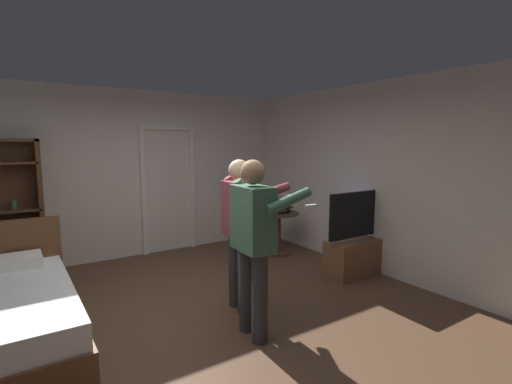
# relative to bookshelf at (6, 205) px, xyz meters

# --- Properties ---
(ground_plane) EXTENTS (6.11, 6.11, 0.00)m
(ground_plane) POSITION_rel_bookshelf_xyz_m (1.57, -2.50, -1.02)
(ground_plane) COLOR brown
(wall_back) EXTENTS (5.79, 0.12, 2.68)m
(wall_back) POSITION_rel_bookshelf_xyz_m (1.57, 0.23, 0.32)
(wall_back) COLOR silver
(wall_back) RESTS_ON ground_plane
(wall_right) EXTENTS (0.12, 5.57, 2.68)m
(wall_right) POSITION_rel_bookshelf_xyz_m (4.40, -2.50, 0.32)
(wall_right) COLOR silver
(wall_right) RESTS_ON ground_plane
(doorway_frame) EXTENTS (0.93, 0.08, 2.13)m
(doorway_frame) POSITION_rel_bookshelf_xyz_m (2.29, 0.15, 0.20)
(doorway_frame) COLOR white
(doorway_frame) RESTS_ON ground_plane
(bookshelf) EXTENTS (0.85, 0.32, 1.90)m
(bookshelf) POSITION_rel_bookshelf_xyz_m (0.00, 0.00, 0.00)
(bookshelf) COLOR brown
(bookshelf) RESTS_ON ground_plane
(tv_flatscreen) EXTENTS (1.08, 0.40, 1.18)m
(tv_flatscreen) POSITION_rel_bookshelf_xyz_m (4.04, -2.45, -0.66)
(tv_flatscreen) COLOR brown
(tv_flatscreen) RESTS_ON ground_plane
(side_table) EXTENTS (0.67, 0.67, 0.70)m
(side_table) POSITION_rel_bookshelf_xyz_m (3.73, -1.06, -0.55)
(side_table) COLOR #4C331E
(side_table) RESTS_ON ground_plane
(laptop) EXTENTS (0.35, 0.35, 0.16)m
(laptop) POSITION_rel_bookshelf_xyz_m (3.70, -1.10, -0.27)
(laptop) COLOR black
(laptop) RESTS_ON side_table
(bottle_on_table) EXTENTS (0.06, 0.06, 0.29)m
(bottle_on_table) POSITION_rel_bookshelf_xyz_m (3.87, -1.14, -0.20)
(bottle_on_table) COLOR #2C2A1F
(bottle_on_table) RESTS_ON side_table
(wooden_chair) EXTENTS (0.57, 0.57, 0.99)m
(wooden_chair) POSITION_rel_bookshelf_xyz_m (3.23, -1.02, -0.48)
(wooden_chair) COLOR brown
(wooden_chair) RESTS_ON ground_plane
(person_blue_shirt) EXTENTS (0.64, 0.63, 1.69)m
(person_blue_shirt) POSITION_rel_bookshelf_xyz_m (1.92, -3.07, -0.04)
(person_blue_shirt) COLOR #333338
(person_blue_shirt) RESTS_ON ground_plane
(person_striped_shirt) EXTENTS (0.66, 0.61, 1.67)m
(person_striped_shirt) POSITION_rel_bookshelf_xyz_m (2.11, -2.50, -0.06)
(person_striped_shirt) COLOR #333338
(person_striped_shirt) RESTS_ON ground_plane
(suitcase_dark) EXTENTS (0.61, 0.41, 0.43)m
(suitcase_dark) POSITION_rel_bookshelf_xyz_m (0.01, -1.01, -0.81)
(suitcase_dark) COLOR black
(suitcase_dark) RESTS_ON ground_plane
(suitcase_small) EXTENTS (0.50, 0.36, 0.33)m
(suitcase_small) POSITION_rel_bookshelf_xyz_m (0.03, -1.09, -0.86)
(suitcase_small) COLOR #1E2D38
(suitcase_small) RESTS_ON ground_plane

